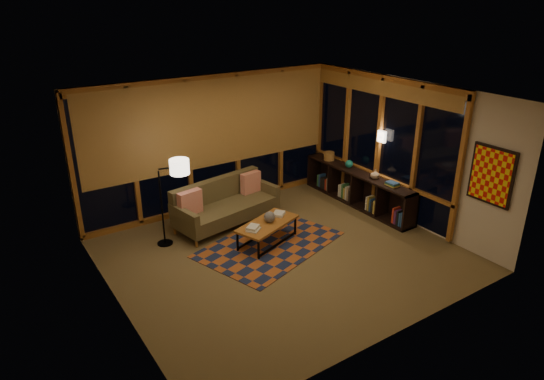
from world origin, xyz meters
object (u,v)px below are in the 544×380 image
coffee_table (267,233)px  floor_lamp (162,204)px  sofa (227,204)px  bookshelf (357,188)px

coffee_table → floor_lamp: floor_lamp is taller
sofa → coffee_table: size_ratio=1.71×
bookshelf → coffee_table: bearing=-171.3°
sofa → floor_lamp: (-1.30, -0.08, 0.35)m
floor_lamp → bookshelf: (4.01, -0.60, -0.41)m
floor_lamp → sofa: bearing=15.5°
sofa → floor_lamp: bearing=173.5°
bookshelf → floor_lamp: bearing=171.5°
floor_lamp → bookshelf: bearing=3.3°
sofa → bookshelf: size_ratio=0.70×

